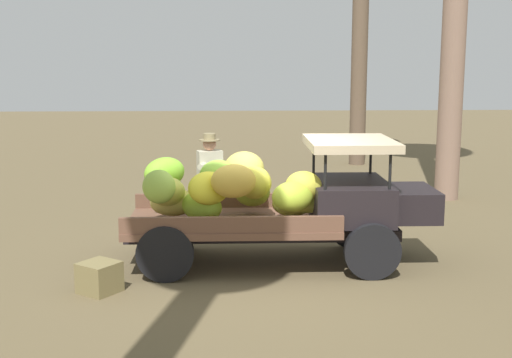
# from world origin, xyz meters

# --- Properties ---
(ground_plane) EXTENTS (60.00, 60.00, 0.00)m
(ground_plane) POSITION_xyz_m (0.00, 0.00, 0.00)
(ground_plane) COLOR brown
(truck) EXTENTS (4.51, 1.77, 1.83)m
(truck) POSITION_xyz_m (0.20, 0.22, 0.94)
(truck) COLOR black
(truck) RESTS_ON ground
(farmer) EXTENTS (0.54, 0.50, 1.75)m
(farmer) POSITION_xyz_m (-0.86, 1.80, 0.99)
(farmer) COLOR #AEB39C
(farmer) RESTS_ON ground
(wooden_crate) EXTENTS (0.62, 0.62, 0.40)m
(wooden_crate) POSITION_xyz_m (-2.23, -0.91, 0.20)
(wooden_crate) COLOR olive
(wooden_crate) RESTS_ON ground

